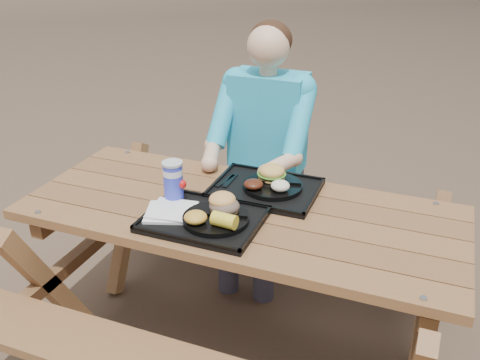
% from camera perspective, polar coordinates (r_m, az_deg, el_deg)
% --- Properties ---
extents(ground, '(60.00, 60.00, 0.00)m').
position_cam_1_polar(ground, '(2.65, 0.00, -17.38)').
color(ground, '#999999').
rests_on(ground, ground).
extents(picnic_table, '(1.80, 1.49, 0.75)m').
position_cam_1_polar(picnic_table, '(2.41, 0.00, -10.87)').
color(picnic_table, '#999999').
rests_on(picnic_table, ground).
extents(tray_near, '(0.45, 0.35, 0.02)m').
position_cam_1_polar(tray_near, '(2.11, -3.90, -4.28)').
color(tray_near, black).
rests_on(tray_near, picnic_table).
extents(tray_far, '(0.45, 0.35, 0.02)m').
position_cam_1_polar(tray_far, '(2.33, 2.70, -1.06)').
color(tray_far, black).
rests_on(tray_far, picnic_table).
extents(plate_near, '(0.26, 0.26, 0.02)m').
position_cam_1_polar(plate_near, '(2.07, -2.59, -4.15)').
color(plate_near, black).
rests_on(plate_near, tray_near).
extents(plate_far, '(0.26, 0.26, 0.02)m').
position_cam_1_polar(plate_far, '(2.32, 3.49, -0.64)').
color(plate_far, black).
rests_on(plate_far, tray_far).
extents(napkin_stack, '(0.22, 0.22, 0.02)m').
position_cam_1_polar(napkin_stack, '(2.14, -7.63, -3.33)').
color(napkin_stack, white).
rests_on(napkin_stack, tray_near).
extents(soda_cup, '(0.08, 0.08, 0.16)m').
position_cam_1_polar(soda_cup, '(2.20, -7.13, -0.27)').
color(soda_cup, '#1B28CB').
rests_on(soda_cup, tray_near).
extents(condiment_bbq, '(0.05, 0.05, 0.03)m').
position_cam_1_polar(condiment_bbq, '(2.19, -2.77, -2.21)').
color(condiment_bbq, black).
rests_on(condiment_bbq, tray_near).
extents(condiment_mustard, '(0.05, 0.05, 0.03)m').
position_cam_1_polar(condiment_mustard, '(2.18, -0.86, -2.40)').
color(condiment_mustard, '#F7F41B').
rests_on(condiment_mustard, tray_near).
extents(sandwich, '(0.11, 0.11, 0.12)m').
position_cam_1_polar(sandwich, '(2.07, -1.69, -1.96)').
color(sandwich, '#E49D50').
rests_on(sandwich, plate_near).
extents(mac_cheese, '(0.09, 0.09, 0.04)m').
position_cam_1_polar(mac_cheese, '(2.02, -4.76, -3.98)').
color(mac_cheese, gold).
rests_on(mac_cheese, plate_near).
extents(corn_cob, '(0.10, 0.10, 0.06)m').
position_cam_1_polar(corn_cob, '(1.99, -1.68, -4.32)').
color(corn_cob, yellow).
rests_on(corn_cob, plate_near).
extents(cutlery_far, '(0.03, 0.14, 0.01)m').
position_cam_1_polar(cutlery_far, '(2.38, -1.08, -0.07)').
color(cutlery_far, black).
rests_on(cutlery_far, tray_far).
extents(burger, '(0.12, 0.12, 0.11)m').
position_cam_1_polar(burger, '(2.34, 3.42, 1.28)').
color(burger, '#E3AC50').
rests_on(burger, plate_far).
extents(baked_beans, '(0.08, 0.08, 0.04)m').
position_cam_1_polar(baked_beans, '(2.27, 1.43, -0.46)').
color(baked_beans, '#481C0E').
rests_on(baked_beans, plate_far).
extents(potato_salad, '(0.08, 0.08, 0.04)m').
position_cam_1_polar(potato_salad, '(2.26, 4.32, -0.62)').
color(potato_salad, white).
rests_on(potato_salad, plate_far).
extents(diner, '(0.48, 0.84, 1.28)m').
position_cam_1_polar(diner, '(2.88, 2.80, 1.72)').
color(diner, '#16A08B').
rests_on(diner, ground).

